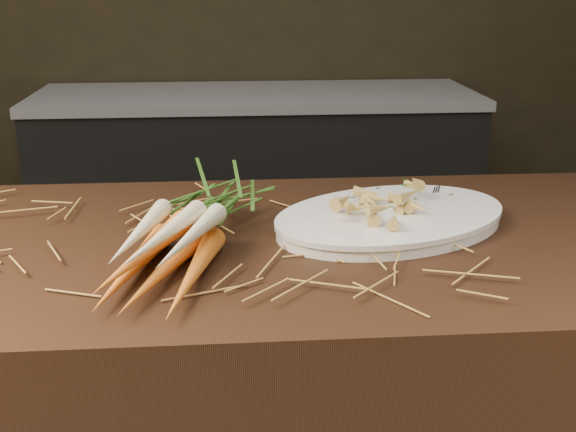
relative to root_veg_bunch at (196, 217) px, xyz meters
name	(u,v)px	position (x,y,z in m)	size (l,w,h in m)	color
back_counter	(257,189)	(0.17, 1.90, -0.53)	(1.82, 0.62, 0.84)	black
straw_bedding	(114,237)	(-0.13, 0.02, -0.04)	(1.40, 0.60, 0.02)	#A67637
root_veg_bunch	(196,217)	(0.00, 0.00, 0.00)	(0.28, 0.53, 0.10)	#D56413
serving_platter	(391,221)	(0.33, 0.06, -0.04)	(0.42, 0.28, 0.02)	white
roasted_veg_heap	(392,201)	(0.33, 0.06, 0.00)	(0.21, 0.15, 0.05)	#B38F3F
serving_fork	(466,203)	(0.47, 0.11, -0.02)	(0.01, 0.16, 0.00)	silver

